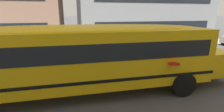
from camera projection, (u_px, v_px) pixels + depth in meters
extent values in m
plane|color=#4C4C4F|center=(101.00, 74.00, 9.27)|extent=(400.00, 400.00, 0.00)
cube|color=gray|center=(88.00, 48.00, 16.39)|extent=(120.00, 3.00, 0.01)
cube|color=silver|center=(101.00, 74.00, 9.27)|extent=(110.00, 0.16, 0.01)
cube|color=yellow|center=(77.00, 56.00, 6.73)|extent=(11.32, 2.83, 2.25)
cube|color=yellow|center=(206.00, 60.00, 8.22)|extent=(1.69, 2.19, 1.13)
cube|color=black|center=(218.00, 66.00, 8.49)|extent=(0.27, 2.56, 0.37)
cube|color=black|center=(77.00, 47.00, 6.62)|extent=(10.65, 2.86, 0.66)
cube|color=black|center=(78.00, 71.00, 6.90)|extent=(11.34, 2.87, 0.12)
ellipsoid|color=yellow|center=(76.00, 29.00, 6.44)|extent=(10.86, 2.62, 0.37)
cylinder|color=red|center=(174.00, 64.00, 6.13)|extent=(0.46, 0.46, 0.03)
cylinder|color=black|center=(155.00, 66.00, 9.12)|extent=(1.03, 0.31, 1.02)
cylinder|color=black|center=(183.00, 84.00, 6.70)|extent=(1.03, 0.31, 1.02)
cube|color=gray|center=(194.00, 42.00, 16.04)|extent=(3.93, 1.77, 0.70)
cube|color=black|center=(193.00, 35.00, 15.83)|extent=(2.23, 1.60, 0.64)
cylinder|color=black|center=(198.00, 43.00, 17.21)|extent=(0.60, 0.19, 0.60)
cylinder|color=black|center=(211.00, 46.00, 15.60)|extent=(0.60, 0.19, 0.60)
cylinder|color=black|center=(177.00, 44.00, 16.65)|extent=(0.60, 0.19, 0.60)
cylinder|color=black|center=(188.00, 47.00, 15.05)|extent=(0.60, 0.19, 0.60)
cylinder|color=black|center=(224.00, 42.00, 17.79)|extent=(0.60, 0.18, 0.60)
cube|color=black|center=(156.00, 26.00, 19.21)|extent=(14.72, 0.04, 1.10)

